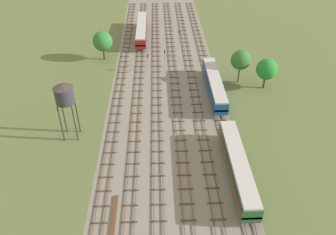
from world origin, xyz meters
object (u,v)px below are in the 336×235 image
(signal_post_nearest, at_px, (165,56))
(signal_post_near, at_px, (148,60))
(diesel_railcar_right_nearest, at_px, (238,165))
(water_tower, at_px, (64,95))
(signal_post_mid, at_px, (179,37))
(diesel_railcar_right_near, at_px, (214,84))
(passenger_coach_left_mid, at_px, (142,29))

(signal_post_nearest, xyz_separation_m, signal_post_near, (-4.27, -2.18, 0.00))
(diesel_railcar_right_nearest, distance_m, signal_post_nearest, 40.73)
(water_tower, xyz_separation_m, signal_post_mid, (22.53, 38.74, -5.63))
(diesel_railcar_right_near, relative_size, water_tower, 1.85)
(signal_post_mid, bearing_deg, diesel_railcar_right_near, -75.45)
(diesel_railcar_right_nearest, distance_m, passenger_coach_left_mid, 61.23)
(water_tower, bearing_deg, diesel_railcar_right_nearest, -22.17)
(signal_post_near, height_order, signal_post_mid, signal_post_mid)
(diesel_railcar_right_near, bearing_deg, passenger_coach_left_mid, 117.39)
(signal_post_near, bearing_deg, signal_post_mid, 57.52)
(diesel_railcar_right_near, height_order, passenger_coach_left_mid, same)
(signal_post_nearest, distance_m, signal_post_mid, 12.01)
(signal_post_near, bearing_deg, passenger_coach_left_mid, 95.62)
(signal_post_mid, bearing_deg, passenger_coach_left_mid, 142.17)
(diesel_railcar_right_nearest, height_order, diesel_railcar_right_near, same)
(diesel_railcar_right_nearest, bearing_deg, water_tower, 157.83)
(diesel_railcar_right_near, height_order, signal_post_nearest, signal_post_nearest)
(diesel_railcar_right_near, distance_m, water_tower, 32.83)
(passenger_coach_left_mid, bearing_deg, diesel_railcar_right_nearest, -73.82)
(diesel_railcar_right_nearest, relative_size, water_tower, 1.85)
(signal_post_mid, bearing_deg, diesel_railcar_right_nearest, -82.78)
(diesel_railcar_right_nearest, bearing_deg, diesel_railcar_right_near, 90.00)
(diesel_railcar_right_near, distance_m, signal_post_nearest, 17.16)
(diesel_railcar_right_near, xyz_separation_m, signal_post_mid, (-6.40, 24.65, 0.88))
(diesel_railcar_right_near, bearing_deg, signal_post_mid, 104.55)
(diesel_railcar_right_nearest, distance_m, diesel_railcar_right_near, 25.87)
(signal_post_near, relative_size, signal_post_mid, 0.87)
(diesel_railcar_right_near, distance_m, passenger_coach_left_mid, 37.09)
(signal_post_mid, bearing_deg, signal_post_near, -122.48)
(passenger_coach_left_mid, relative_size, signal_post_near, 4.59)
(diesel_railcar_right_nearest, height_order, signal_post_near, signal_post_near)
(diesel_railcar_right_nearest, bearing_deg, signal_post_mid, 97.22)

